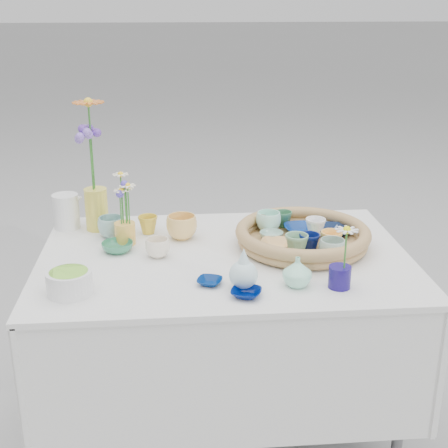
{
  "coord_description": "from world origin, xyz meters",
  "views": [
    {
      "loc": [
        -0.17,
        -1.96,
        1.6
      ],
      "look_at": [
        0.0,
        0.02,
        0.87
      ],
      "focal_mm": 50.0,
      "sensor_mm": 36.0,
      "label": 1
    }
  ],
  "objects": [
    {
      "name": "loose_ceramic_2",
      "position": [
        -0.37,
        0.06,
        0.78
      ],
      "size": [
        0.14,
        0.14,
        0.03
      ],
      "primitive_type": "imported",
      "rotation": [
        0.0,
        0.0,
        -0.36
      ],
      "color": "#317C57",
      "rests_on": "display_table"
    },
    {
      "name": "fluted_bowl",
      "position": [
        -0.48,
        -0.25,
        0.8
      ],
      "size": [
        0.17,
        0.17,
        0.07
      ],
      "primitive_type": null,
      "rotation": [
        0.0,
        0.0,
        -0.24
      ],
      "color": "silver",
      "rests_on": "display_table"
    },
    {
      "name": "tray_ceramic_1",
      "position": [
        0.41,
        0.11,
        0.8
      ],
      "size": [
        0.14,
        0.14,
        0.03
      ],
      "primitive_type": "imported",
      "rotation": [
        0.0,
        0.0,
        -0.23
      ],
      "color": "black",
      "rests_on": "wicker_tray"
    },
    {
      "name": "wicker_tray",
      "position": [
        0.28,
        0.05,
        0.8
      ],
      "size": [
        0.47,
        0.47,
        0.08
      ],
      "primitive_type": null,
      "color": "#997045",
      "rests_on": "display_table"
    },
    {
      "name": "tray_ceramic_2",
      "position": [
        0.36,
        -0.03,
        0.82
      ],
      "size": [
        0.09,
        0.09,
        0.07
      ],
      "primitive_type": "imported",
      "rotation": [
        0.0,
        0.0,
        -0.25
      ],
      "color": "#FFBA53",
      "rests_on": "wicker_tray"
    },
    {
      "name": "gerbera",
      "position": [
        -0.46,
        0.3,
        1.08
      ],
      "size": [
        0.17,
        0.17,
        0.34
      ],
      "primitive_type": null,
      "rotation": [
        0.0,
        0.0,
        0.41
      ],
      "color": "orange",
      "rests_on": "tall_vase_yellow"
    },
    {
      "name": "bud_vase_seafoam",
      "position": [
        0.2,
        -0.26,
        0.81
      ],
      "size": [
        0.1,
        0.1,
        0.09
      ],
      "primitive_type": "imported",
      "rotation": [
        0.0,
        0.0,
        -0.06
      ],
      "color": "#9AE7C5",
      "rests_on": "display_table"
    },
    {
      "name": "tray_ceramic_11",
      "position": [
        0.34,
        -0.11,
        0.82
      ],
      "size": [
        0.1,
        0.1,
        0.07
      ],
      "primitive_type": "imported",
      "rotation": [
        0.0,
        0.0,
        0.21
      ],
      "color": "#98B6A9",
      "rests_on": "wicker_tray"
    },
    {
      "name": "hydrangea",
      "position": [
        -0.46,
        0.28,
        1.03
      ],
      "size": [
        0.1,
        0.1,
        0.28
      ],
      "primitive_type": null,
      "rotation": [
        0.0,
        0.0,
        0.38
      ],
      "color": "#5E35A5",
      "rests_on": "tall_vase_yellow"
    },
    {
      "name": "loose_ceramic_4",
      "position": [
        -0.07,
        -0.23,
        0.77
      ],
      "size": [
        0.1,
        0.1,
        0.02
      ],
      "primitive_type": "imported",
      "rotation": [
        0.0,
        0.0,
        -0.34
      ],
      "color": "navy",
      "rests_on": "display_table"
    },
    {
      "name": "loose_ceramic_5",
      "position": [
        -0.4,
        0.2,
        0.8
      ],
      "size": [
        0.1,
        0.1,
        0.08
      ],
      "primitive_type": "imported",
      "rotation": [
        0.0,
        0.0,
        0.05
      ],
      "color": "#89B5B0",
      "rests_on": "display_table"
    },
    {
      "name": "white_pitcher",
      "position": [
        -0.58,
        0.32,
        0.83
      ],
      "size": [
        0.16,
        0.14,
        0.13
      ],
      "primitive_type": null,
      "rotation": [
        0.0,
        0.0,
        -0.36
      ],
      "color": "silver",
      "rests_on": "display_table"
    },
    {
      "name": "tall_vase_yellow",
      "position": [
        -0.46,
        0.29,
        0.84
      ],
      "size": [
        0.09,
        0.09,
        0.16
      ],
      "primitive_type": "cylinder",
      "rotation": [
        0.0,
        0.0,
        -0.06
      ],
      "color": "#DDCD46",
      "rests_on": "display_table"
    },
    {
      "name": "daisy_posy",
      "position": [
        -0.33,
        0.14,
        0.93
      ],
      "size": [
        0.11,
        0.11,
        0.17
      ],
      "primitive_type": null,
      "rotation": [
        0.0,
        0.0,
        -0.42
      ],
      "color": "white",
      "rests_on": "daisy_cup"
    },
    {
      "name": "tray_ceramic_0",
      "position": [
        0.29,
        0.14,
        0.8
      ],
      "size": [
        0.13,
        0.13,
        0.03
      ],
      "primitive_type": "imported",
      "rotation": [
        0.0,
        0.0,
        0.06
      ],
      "color": "navy",
      "rests_on": "wicker_tray"
    },
    {
      "name": "tray_ceramic_10",
      "position": [
        0.18,
        -0.0,
        0.8
      ],
      "size": [
        0.13,
        0.13,
        0.03
      ],
      "primitive_type": "imported",
      "rotation": [
        0.0,
        0.0,
        -0.17
      ],
      "color": "tan",
      "rests_on": "wicker_tray"
    },
    {
      "name": "bud_vase_cobalt",
      "position": [
        0.33,
        -0.28,
        0.8
      ],
      "size": [
        0.08,
        0.08,
        0.07
      ],
      "primitive_type": "cylinder",
      "rotation": [
        0.0,
        0.0,
        -0.17
      ],
      "color": "#180D5D",
      "rests_on": "display_table"
    },
    {
      "name": "tray_ceramic_9",
      "position": [
        0.28,
        -0.04,
        0.82
      ],
      "size": [
        0.08,
        0.08,
        0.07
      ],
      "primitive_type": "imported",
      "rotation": [
        0.0,
        0.0,
        0.12
      ],
      "color": "#0A1759",
      "rests_on": "wicker_tray"
    },
    {
      "name": "daisy_cup",
      "position": [
        -0.34,
        0.13,
        0.8
      ],
      "size": [
        0.09,
        0.09,
        0.08
      ],
      "primitive_type": "cylinder",
      "rotation": [
        0.0,
        0.0,
        0.35
      ],
      "color": "#F3B846",
      "rests_on": "display_table"
    },
    {
      "name": "bud_vase_paleblue",
      "position": [
        0.03,
        -0.26,
        0.83
      ],
      "size": [
        0.11,
        0.11,
        0.13
      ],
      "primitive_type": null,
      "rotation": [
        0.0,
        0.0,
        -0.33
      ],
      "color": "silver",
      "rests_on": "display_table"
    },
    {
      "name": "tray_ceramic_8",
      "position": [
        0.39,
        0.16,
        0.79
      ],
      "size": [
        0.11,
        0.11,
        0.02
      ],
      "primitive_type": "imported",
      "rotation": [
        0.0,
        0.0,
        -0.3
      ],
      "color": "#92B3E7",
      "rests_on": "wicker_tray"
    },
    {
      "name": "tray_ceramic_3",
      "position": [
        0.28,
        0.04,
        0.8
      ],
      "size": [
        0.13,
        0.13,
        0.03
      ],
      "primitive_type": "imported",
      "rotation": [
        0.0,
        0.0,
        -0.31
      ],
      "color": "#518959",
      "rests_on": "wicker_tray"
    },
    {
      "name": "display_table",
      "position": [
        0.0,
        0.0,
        0.0
      ],
      "size": [
        1.26,
        0.86,
        0.77
      ],
      "primitive_type": null,
      "color": "silver",
      "rests_on": "ground"
    },
    {
      "name": "tray_ceramic_12",
      "position": [
        0.24,
        0.21,
        0.81
      ],
      "size": [
        0.08,
        0.08,
        0.06
      ],
      "primitive_type": "imported",
      "rotation": [
        0.0,
        0.0,
        -0.35
      ],
      "color": "#336D48",
      "rests_on": "wicker_tray"
    },
    {
      "name": "loose_ceramic_3",
      "position": [
        -0.23,
        0.0,
        0.8
      ],
      "size": [
        0.09,
        0.09,
        0.07
      ],
      "primitive_type": "imported",
      "rotation": [
        0.0,
        0.0,
        -0.15
      ],
      "color": "#F6E7CD",
      "rests_on": "display_table"
    },
    {
      "name": "tray_ceramic_4",
      "position": [
        0.23,
        -0.07,
        0.82
      ],
      "size": [
        0.1,
        0.1,
        0.07
      ],
      "primitive_type": "imported",
      "rotation": [
        0.0,
        0.0,
        0.3
      ],
      "color": "#75A97F",
      "rests_on": "wicker_tray"
    },
    {
      "name": "loose_ceramic_6",
      "position": [
        0.04,
        -0.32,
        0.78
      ],
      "size": [
        0.11,
        0.11,
        0.02
      ],
      "primitive_type": "imported",
      "rotation": [
        0.0,
        0.0,
        -0.35
      ],
      "color": "#001154",
      "rests_on": "display_table"
    },
    {
      "name": "tray_ceramic_6",
      "position": [
        0.18,
        0.17,
        0.82
      ],
      "size": [
        0.1,
        0.1,
        0.07
      ],
      "primitive_type": "imported",
      "rotation": [
        0.0,
        0.0,
        0.11
      ],
      "color": "#AEF1DC",
      "rests_on": "wicker_tray"
    },
    {
      "name": "loose_ceramic_1",
      "position": [
        -0.14,
        0.17,
        0.81
      ],
      "size": [
        0.14,
        0.14,
        0.09
      ],
      "primitive_type": "imported",
      "rotation": [
        0.0,
        0.0,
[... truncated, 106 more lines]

